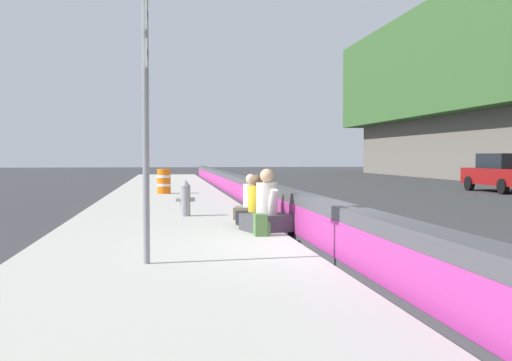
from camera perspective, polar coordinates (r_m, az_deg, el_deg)
The scene contains 11 objects.
ground_plane at distance 10.03m, azimuth 7.20°, elevation -6.87°, with size 160.00×160.00×0.00m, color #353538.
sidewalk_strip at distance 9.66m, azimuth -8.24°, elevation -6.80°, with size 80.00×4.40×0.14m, color #B5B2A8.
jersey_barrier at distance 9.97m, azimuth 7.19°, elevation -4.46°, with size 76.00×0.45×0.85m.
route_sign_post at distance 8.41m, azimuth -10.13°, elevation 6.48°, with size 0.44×0.09×3.60m.
fire_hydrant at distance 15.02m, azimuth -6.54°, elevation -1.57°, with size 0.26×0.46×0.88m.
seated_person_foreground at distance 11.97m, azimuth 1.01°, elevation -2.87°, with size 0.96×1.05×1.21m.
seated_person_middle at distance 12.87m, azimuth 0.09°, elevation -2.70°, with size 0.74×0.84×1.07m.
seated_person_rear at distance 14.19m, azimuth -0.48°, elevation -2.27°, with size 0.79×0.87×1.04m.
backpack at distance 11.24m, azimuth 0.46°, elevation -4.14°, with size 0.32×0.28×0.40m.
construction_barrel at distance 24.18m, azimuth -8.51°, elevation -0.06°, with size 0.54×0.54×0.95m.
parked_car_fourth at distance 29.24m, azimuth 21.95°, elevation 0.68°, with size 4.50×1.95×1.71m.
Camera 1 is at (-9.54, 2.64, 1.59)m, focal length 43.29 mm.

